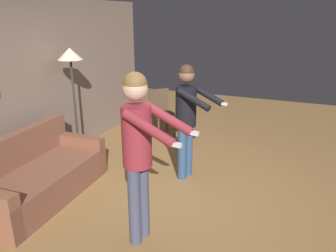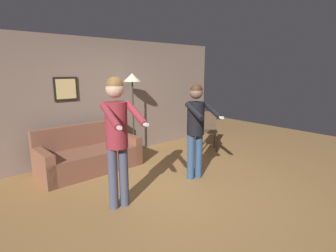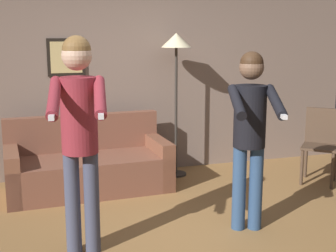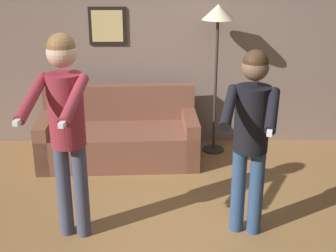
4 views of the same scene
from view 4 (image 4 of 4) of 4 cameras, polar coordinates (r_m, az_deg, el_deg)
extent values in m
plane|color=olive|center=(4.43, 1.43, -13.00)|extent=(12.00, 12.00, 0.00)
cube|color=#816C5F|center=(6.08, 0.82, 9.72)|extent=(6.40, 0.06, 2.60)
cube|color=black|center=(6.04, -7.40, 12.00)|extent=(0.47, 0.02, 0.47)
cube|color=#D4B974|center=(6.02, -7.41, 11.98)|extent=(0.39, 0.01, 0.39)
cube|color=brown|center=(5.79, -5.93, -2.28)|extent=(1.93, 0.93, 0.42)
cube|color=brown|center=(5.97, -5.94, 2.90)|extent=(1.90, 0.22, 0.45)
cube|color=brown|center=(5.87, -14.48, -1.67)|extent=(0.20, 0.86, 0.58)
cube|color=brown|center=(5.77, 2.69, -1.38)|extent=(0.20, 0.86, 0.58)
cylinder|color=#332D28|center=(6.15, 5.52, -2.85)|extent=(0.28, 0.28, 0.02)
cylinder|color=#332D28|center=(5.86, 5.80, 4.72)|extent=(0.04, 0.04, 1.66)
cone|color=#F9EAB7|center=(5.68, 6.14, 13.67)|extent=(0.39, 0.39, 0.18)
cylinder|color=#43475F|center=(4.32, -12.57, -7.63)|extent=(0.13, 0.13, 0.89)
cylinder|color=#43475F|center=(4.27, -10.53, -7.82)|extent=(0.13, 0.13, 0.89)
cylinder|color=maroon|center=(3.99, -12.32, 1.89)|extent=(0.30, 0.30, 0.63)
sphere|color=#D8AD8E|center=(3.87, -12.87, 8.72)|extent=(0.24, 0.24, 0.24)
sphere|color=brown|center=(3.86, -12.92, 9.34)|extent=(0.23, 0.23, 0.23)
cylinder|color=maroon|center=(3.77, -16.26, 3.38)|extent=(0.17, 0.56, 0.28)
cube|color=white|center=(3.58, -17.70, 0.62)|extent=(0.06, 0.15, 0.04)
cylinder|color=maroon|center=(3.65, -11.35, 3.24)|extent=(0.17, 0.56, 0.28)
cube|color=white|center=(3.45, -12.57, 0.38)|extent=(0.06, 0.15, 0.04)
cylinder|color=navy|center=(4.33, 8.55, -7.76)|extent=(0.13, 0.13, 0.82)
cylinder|color=navy|center=(4.32, 10.67, -7.97)|extent=(0.13, 0.13, 0.82)
cylinder|color=black|center=(4.05, 10.19, 0.84)|extent=(0.30, 0.30, 0.58)
sphere|color=brown|center=(3.92, 10.60, 7.06)|extent=(0.22, 0.22, 0.22)
sphere|color=#382314|center=(3.91, 10.64, 7.62)|extent=(0.21, 0.21, 0.21)
cylinder|color=black|center=(3.78, 7.46, 2.35)|extent=(0.22, 0.52, 0.26)
cylinder|color=black|center=(3.76, 12.60, 1.90)|extent=(0.22, 0.52, 0.26)
cube|color=white|center=(3.56, 12.30, -0.61)|extent=(0.08, 0.16, 0.04)
camera|label=1|loc=(4.16, -59.02, 9.54)|focal=35.00mm
camera|label=2|loc=(2.61, -73.94, -6.43)|focal=28.00mm
camera|label=3|loc=(1.37, -85.28, -25.69)|focal=50.00mm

